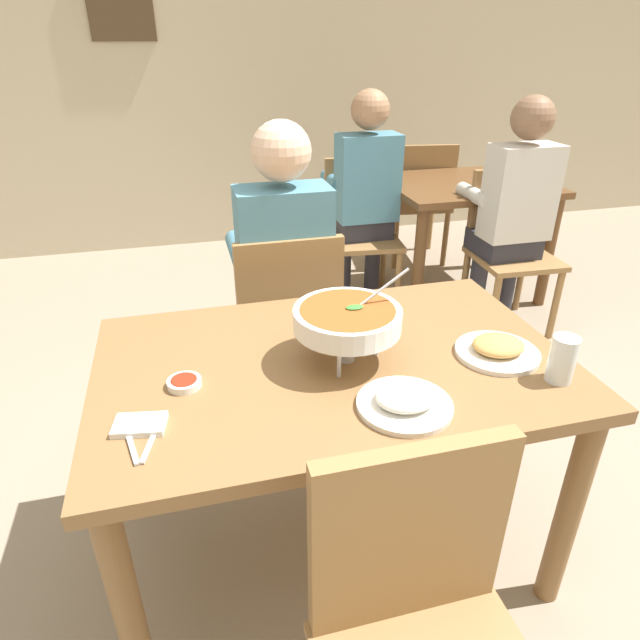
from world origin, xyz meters
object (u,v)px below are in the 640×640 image
chair_diner_main (286,320)px  diner_main (283,265)px  sauce_dish (184,383)px  drink_glass (562,361)px  dining_table_far (464,203)px  appetizer_plate (498,349)px  patron_bg_left (365,189)px  patron_bg_middle (514,204)px  dining_table_main (333,390)px  chair_viewer_empty (425,635)px  chair_bg_right (420,197)px  chair_bg_middle (508,241)px  chair_bg_left (360,224)px  curry_bowl (347,319)px  rice_plate (405,401)px

chair_diner_main → diner_main: (0.00, 0.03, 0.24)m
diner_main → sauce_dish: bearing=-118.3°
drink_glass → dining_table_far: drink_glass is taller
appetizer_plate → drink_glass: size_ratio=1.85×
patron_bg_left → patron_bg_middle: size_ratio=1.00×
dining_table_main → chair_viewer_empty: 0.69m
appetizer_plate → chair_bg_right: 2.63m
appetizer_plate → chair_bg_middle: size_ratio=0.27×
dining_table_far → patron_bg_middle: bearing=-89.5°
chair_viewer_empty → dining_table_far: size_ratio=0.90×
dining_table_main → chair_viewer_empty: (0.00, -0.68, -0.13)m
chair_diner_main → patron_bg_middle: patron_bg_middle is taller
drink_glass → chair_bg_right: chair_bg_right is taller
dining_table_main → chair_viewer_empty: size_ratio=1.48×
chair_bg_left → patron_bg_middle: patron_bg_middle is taller
chair_viewer_empty → curry_bowl: bearing=86.9°
rice_plate → dining_table_main: bearing=112.4°
diner_main → dining_table_far: diner_main is taller
curry_bowl → chair_bg_middle: 2.00m
chair_viewer_empty → chair_bg_middle: size_ratio=1.00×
chair_bg_middle → rice_plate: bearing=-129.4°
drink_glass → patron_bg_left: (0.16, 2.08, -0.06)m
drink_glass → rice_plate: bearing=-178.6°
chair_bg_middle → dining_table_far: bearing=96.7°
dining_table_far → chair_bg_left: chair_bg_left is taller
chair_bg_right → chair_bg_left: bearing=-141.9°
chair_diner_main → patron_bg_left: 1.34m
sauce_dish → chair_bg_middle: chair_bg_middle is taller
dining_table_main → patron_bg_left: (0.71, 1.82, 0.11)m
appetizer_plate → sauce_dish: 0.88m
appetizer_plate → chair_bg_right: size_ratio=0.27×
curry_bowl → sauce_dish: 0.47m
chair_bg_left → drink_glass: bearing=-94.1°
chair_viewer_empty → appetizer_plate: chair_viewer_empty is taller
appetizer_plate → chair_viewer_empty: bearing=-128.6°
chair_diner_main → drink_glass: bearing=-60.1°
chair_viewer_empty → appetizer_plate: 0.79m
dining_table_far → patron_bg_left: 0.69m
patron_bg_left → patron_bg_middle: bearing=-37.7°
diner_main → drink_glass: (0.56, -1.00, 0.06)m
dining_table_main → chair_diner_main: chair_diner_main is taller
rice_plate → patron_bg_middle: (1.29, 1.56, -0.02)m
appetizer_plate → dining_table_far: appetizer_plate is taller
curry_bowl → patron_bg_left: size_ratio=0.25×
patron_bg_middle → drink_glass: bearing=-118.5°
drink_glass → dining_table_main: bearing=155.5°
rice_plate → chair_bg_right: chair_bg_right is taller
chair_viewer_empty → sauce_dish: bearing=122.7°
dining_table_main → curry_bowl: (0.04, -0.01, 0.24)m
appetizer_plate → chair_bg_left: size_ratio=0.27×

